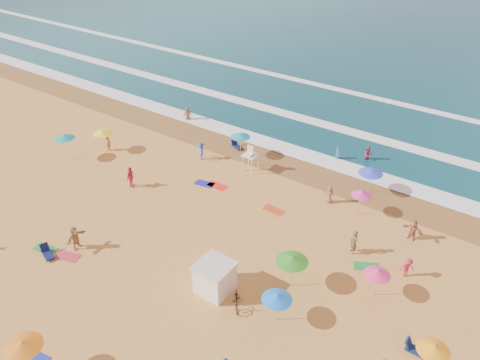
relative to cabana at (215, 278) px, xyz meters
The scene contains 12 objects.
ground 5.02m from the cabana, 131.87° to the left, with size 220.00×220.00×0.00m, color gold.
ocean 87.73m from the cabana, 92.14° to the left, with size 220.00×140.00×0.18m, color #0C4756.
wet_sand 16.52m from the cabana, 101.48° to the left, with size 220.00×220.00×0.00m, color olive.
surf_foam 25.21m from the cabana, 97.49° to the left, with size 200.00×18.70×0.05m.
cabana is the anchor object (origin of this frame).
cabana_roof 1.06m from the cabana, 45.00° to the left, with size 2.20×2.20×0.12m, color silver.
bicycle 1.99m from the cabana, ahead, with size 0.64×1.82×0.96m, color black.
lifeguard_stand 14.92m from the cabana, 115.15° to the left, with size 1.20×1.20×2.10m, color white, non-canonical shape.
beach_umbrellas 4.55m from the cabana, 103.17° to the left, with size 64.10×28.50×0.80m.
loungers 1.31m from the cabana, 67.84° to the right, with size 55.21×26.68×0.34m.
towels 3.90m from the cabana, 152.14° to the left, with size 49.28×22.85×0.03m.
beachgoers 7.67m from the cabana, 112.80° to the left, with size 42.80×29.00×2.14m.
Camera 1 is at (16.79, -20.29, 22.05)m, focal length 35.00 mm.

